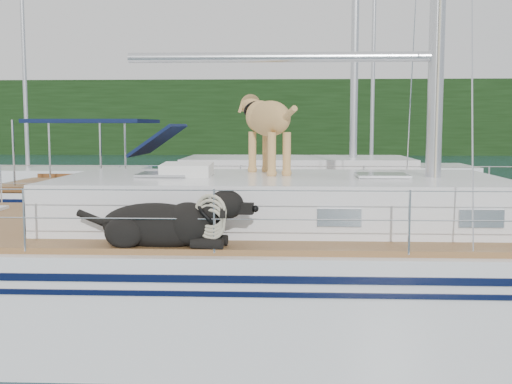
{
  "coord_description": "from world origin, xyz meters",
  "views": [
    {
      "loc": [
        0.86,
        -7.62,
        2.42
      ],
      "look_at": [
        0.5,
        0.2,
        1.6
      ],
      "focal_mm": 45.0,
      "sensor_mm": 36.0,
      "label": 1
    }
  ],
  "objects": [
    {
      "name": "ground",
      "position": [
        0.0,
        0.0,
        0.0
      ],
      "size": [
        120.0,
        120.0,
        0.0
      ],
      "primitive_type": "plane",
      "color": "black",
      "rests_on": "ground"
    },
    {
      "name": "tree_line",
      "position": [
        0.0,
        45.0,
        3.0
      ],
      "size": [
        90.0,
        3.0,
        6.0
      ],
      "primitive_type": "cube",
      "color": "black",
      "rests_on": "ground"
    },
    {
      "name": "shore_bank",
      "position": [
        0.0,
        46.2,
        0.6
      ],
      "size": [
        92.0,
        1.0,
        1.2
      ],
      "primitive_type": "cube",
      "color": "#595147",
      "rests_on": "ground"
    },
    {
      "name": "main_sailboat",
      "position": [
        0.09,
        -0.0,
        0.68
      ],
      "size": [
        12.0,
        3.8,
        14.01
      ],
      "color": "white",
      "rests_on": "ground"
    },
    {
      "name": "neighbor_sailboat",
      "position": [
        0.02,
        6.22,
        0.63
      ],
      "size": [
        11.0,
        3.5,
        13.3
      ],
      "color": "white",
      "rests_on": "ground"
    },
    {
      "name": "bg_boat_west",
      "position": [
        -8.0,
        14.0,
        0.45
      ],
      "size": [
        8.0,
        3.0,
        11.65
      ],
      "color": "white",
      "rests_on": "ground"
    },
    {
      "name": "bg_boat_center",
      "position": [
        4.0,
        16.0,
        0.45
      ],
      "size": [
        7.2,
        3.0,
        11.65
      ],
      "color": "white",
      "rests_on": "ground"
    }
  ]
}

